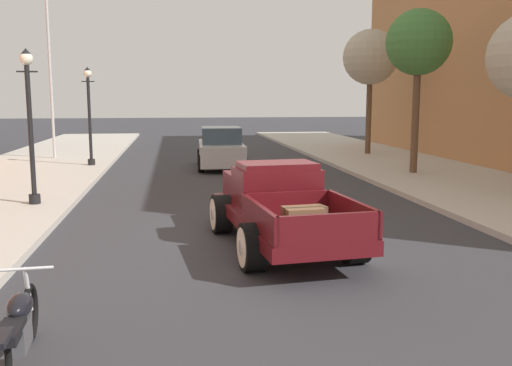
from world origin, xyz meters
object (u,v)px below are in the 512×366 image
(motorcycle_parked, at_px, (17,329))
(street_tree_third, at_px, (370,58))
(hotrod_truck_maroon, at_px, (278,205))
(street_lamp_far, at_px, (89,109))
(street_tree_second, at_px, (419,44))
(street_lamp_near, at_px, (30,115))
(car_background_silver, at_px, (221,149))
(flagpole, at_px, (53,28))

(motorcycle_parked, height_order, street_tree_third, street_tree_third)
(hotrod_truck_maroon, height_order, motorcycle_parked, hotrod_truck_maroon)
(street_lamp_far, relative_size, street_tree_second, 0.67)
(street_lamp_near, xyz_separation_m, street_tree_third, (12.76, 11.19, 2.28))
(hotrod_truck_maroon, height_order, street_tree_second, street_tree_second)
(hotrod_truck_maroon, xyz_separation_m, car_background_silver, (-0.09, 11.99, 0.01))
(motorcycle_parked, height_order, flagpole, flagpole)
(flagpole, xyz_separation_m, street_tree_second, (13.56, -6.96, -1.11))
(motorcycle_parked, relative_size, car_background_silver, 0.49)
(street_lamp_near, relative_size, flagpole, 0.42)
(motorcycle_parked, xyz_separation_m, street_lamp_far, (-1.64, 17.07, 1.94))
(hotrod_truck_maroon, height_order, street_lamp_near, street_lamp_near)
(motorcycle_parked, xyz_separation_m, street_tree_second, (10.15, 13.08, 4.22))
(motorcycle_parked, xyz_separation_m, flagpole, (-3.41, 20.04, 5.33))
(car_background_silver, xyz_separation_m, street_tree_second, (6.63, -3.55, 3.90))
(hotrod_truck_maroon, height_order, street_lamp_far, street_lamp_far)
(hotrod_truck_maroon, relative_size, motorcycle_parked, 2.38)
(car_background_silver, bearing_deg, flagpole, 153.77)
(street_lamp_near, relative_size, street_tree_third, 0.66)
(street_tree_third, bearing_deg, street_lamp_near, -138.76)
(car_background_silver, bearing_deg, hotrod_truck_maroon, -89.57)
(hotrod_truck_maroon, height_order, flagpole, flagpole)
(hotrod_truck_maroon, bearing_deg, motorcycle_parked, -127.85)
(motorcycle_parked, relative_size, street_tree_second, 0.37)
(motorcycle_parked, height_order, car_background_silver, car_background_silver)
(street_lamp_far, bearing_deg, car_background_silver, -4.93)
(motorcycle_parked, relative_size, flagpole, 0.23)
(car_background_silver, xyz_separation_m, flagpole, (-6.92, 3.41, 5.00))
(street_lamp_far, bearing_deg, street_tree_third, 13.04)
(hotrod_truck_maroon, xyz_separation_m, motorcycle_parked, (-3.60, -4.64, -0.31))
(street_lamp_far, bearing_deg, street_tree_second, -18.71)
(hotrod_truck_maroon, bearing_deg, car_background_silver, 90.43)
(car_background_silver, xyz_separation_m, street_tree_third, (7.37, 3.34, 3.90))
(car_background_silver, distance_m, flagpole, 9.20)
(hotrod_truck_maroon, distance_m, street_tree_second, 11.38)
(street_tree_third, bearing_deg, street_lamp_far, -166.96)
(car_background_silver, height_order, flagpole, flagpole)
(street_tree_second, relative_size, street_tree_third, 0.98)
(motorcycle_parked, xyz_separation_m, car_background_silver, (3.51, 16.63, 0.33))
(street_tree_second, xyz_separation_m, street_tree_third, (0.74, 6.89, 0.01))
(car_background_silver, bearing_deg, street_tree_second, -28.13)
(street_lamp_near, height_order, street_tree_second, street_tree_second)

